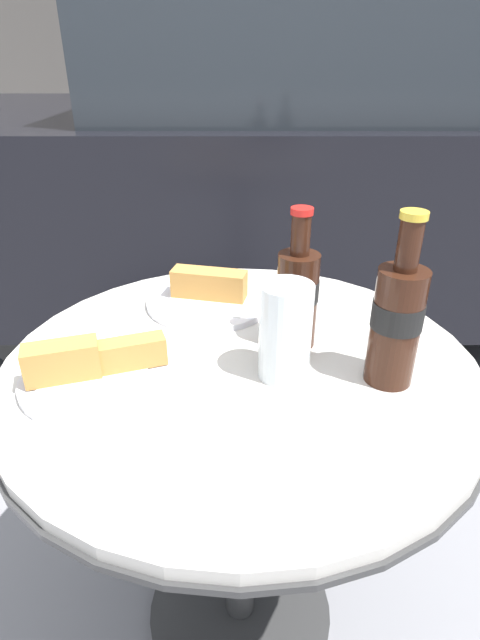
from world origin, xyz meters
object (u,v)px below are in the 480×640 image
object	(u,v)px
cola_bottle_left	(397,320)
cola_bottle_right	(297,294)
bistro_table	(240,426)
lunch_plate_far	(210,295)
drinking_glass	(285,336)
lunch_plate_near	(94,369)
parked_car	(393,163)

from	to	relation	value
cola_bottle_left	cola_bottle_right	bearing A→B (deg)	140.36
bistro_table	lunch_plate_far	world-z (taller)	lunch_plate_far
drinking_glass	lunch_plate_near	world-z (taller)	drinking_glass
drinking_glass	lunch_plate_far	size ratio (longest dim) A/B	0.61
bistro_table	lunch_plate_near	world-z (taller)	lunch_plate_near
cola_bottle_left	drinking_glass	size ratio (longest dim) A/B	1.72
bistro_table	parked_car	distance (m)	1.86
cola_bottle_right	lunch_plate_far	bearing A→B (deg)	135.19
bistro_table	lunch_plate_far	distance (m)	0.26
lunch_plate_near	bistro_table	bearing A→B (deg)	15.76
lunch_plate_near	parked_car	bearing A→B (deg)	62.40
cola_bottle_right	lunch_plate_near	world-z (taller)	cola_bottle_right
lunch_plate_far	cola_bottle_left	bearing A→B (deg)	-42.54
drinking_glass	lunch_plate_near	distance (m)	0.29
cola_bottle_right	parked_car	bearing A→B (deg)	69.69
bistro_table	cola_bottle_right	bearing A→B (deg)	28.25
cola_bottle_left	drinking_glass	distance (m)	0.16
lunch_plate_near	parked_car	world-z (taller)	parked_car
parked_car	bistro_table	bearing A→B (deg)	-112.48
cola_bottle_right	drinking_glass	world-z (taller)	cola_bottle_right
bistro_table	parked_car	size ratio (longest dim) A/B	0.18
bistro_table	parked_car	world-z (taller)	parked_car
cola_bottle_left	lunch_plate_near	distance (m)	0.45
parked_car	drinking_glass	bearing A→B (deg)	-110.06
bistro_table	lunch_plate_far	xyz separation A→B (m)	(-0.06, 0.20, 0.16)
drinking_glass	lunch_plate_far	xyz separation A→B (m)	(-0.13, 0.25, -0.05)
drinking_glass	cola_bottle_left	bearing A→B (deg)	-4.46
parked_car	lunch_plate_near	bearing A→B (deg)	-117.60
cola_bottle_left	drinking_glass	xyz separation A→B (m)	(-0.16, 0.01, -0.03)
parked_car	lunch_plate_far	bearing A→B (deg)	-116.99
bistro_table	cola_bottle_right	distance (m)	0.26
cola_bottle_right	drinking_glass	size ratio (longest dim) A/B	1.55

